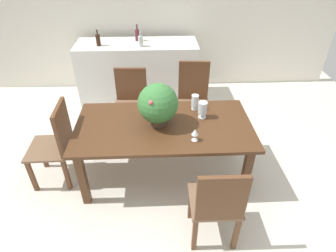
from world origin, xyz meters
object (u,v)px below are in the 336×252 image
Objects in this scene: crystal_vase_center_near at (195,101)px; wine_bottle_dark at (141,41)px; crystal_vase_left at (203,108)px; chair_near_right at (217,204)px; flower_centerpiece at (158,104)px; kitchen_counter at (138,72)px; wine_glass at (195,132)px; dining_table at (164,131)px; wine_bottle_clear at (98,40)px; chair_far_left at (131,99)px; chair_far_right at (193,95)px; chair_head_end at (57,141)px; wine_bottle_amber at (137,35)px.

wine_bottle_dark is (-0.68, 1.51, 0.23)m from crystal_vase_center_near.
wine_bottle_dark reaches higher than crystal_vase_left.
wine_bottle_dark is at bearing 114.21° from crystal_vase_center_near.
flower_centerpiece is (-0.49, 0.96, 0.46)m from chair_near_right.
kitchen_counter is (-0.81, 2.92, -0.04)m from chair_near_right.
flower_centerpiece is 2.57× the size of crystal_vase_center_near.
kitchen_counter is (-0.68, 2.27, -0.34)m from wine_glass.
wine_glass is 0.07× the size of kitchen_counter.
crystal_vase_center_near is at bearing 39.42° from dining_table.
wine_bottle_dark is (0.08, -0.16, 0.58)m from kitchen_counter.
wine_bottle_clear reaches higher than wine_glass.
wine_bottle_clear reaches higher than chair_near_right.
chair_near_right reaches higher than crystal_vase_left.
dining_table is 2.03× the size of chair_far_left.
crystal_vase_left is 1.06× the size of crystal_vase_center_near.
wine_bottle_dark is (-0.60, 2.11, 0.24)m from wine_glass.
chair_far_right reaches higher than chair_near_right.
chair_head_end is 1.23m from flower_centerpiece.
crystal_vase_center_near is 1.86m from kitchen_counter.
wine_bottle_clear is (-0.91, 1.87, 0.09)m from flower_centerpiece.
wine_bottle_amber is (-0.81, 1.16, 0.51)m from chair_far_right.
flower_centerpiece is 3.48× the size of wine_glass.
wine_bottle_amber is (-0.80, 1.97, 0.23)m from crystal_vase_left.
wine_bottle_amber is at bearing 83.80° from kitchen_counter.
chair_near_right is 3.89× the size of wine_bottle_clear.
wine_glass is 0.52× the size of wine_bottle_amber.
wine_bottle_clear is (-0.97, 1.88, 0.44)m from dining_table.
crystal_vase_left is (0.50, 0.11, -0.14)m from flower_centerpiece.
chair_far_left is at bearing 120.73° from wine_glass.
chair_far_left is 1.03m from wine_bottle_dark.
wine_bottle_dark is (-0.74, 1.69, 0.22)m from crystal_vase_left.
wine_glass is at bearing -40.27° from flower_centerpiece.
chair_far_right is (0.45, 0.95, -0.07)m from dining_table.
chair_near_right is 0.49× the size of kitchen_counter.
wine_bottle_clear is (-0.59, -0.09, 0.59)m from kitchen_counter.
chair_near_right is at bearing -63.60° from wine_bottle_clear.
kitchen_counter is at bearing 133.68° from chair_far_right.
dining_table is 0.35m from flower_centerpiece.
wine_bottle_amber reaches higher than kitchen_counter.
wine_bottle_clear is (-0.60, -0.22, -0.00)m from wine_bottle_amber.
kitchen_counter is (0.83, 1.97, -0.06)m from chair_head_end.
chair_far_right reaches higher than chair_head_end.
chair_near_right is 4.87× the size of crystal_vase_left.
crystal_vase_left is at bearing 71.96° from wine_glass.
chair_head_end is 1.03× the size of chair_near_right.
dining_table is 1.04m from chair_near_right.
chair_head_end is at bearing -179.38° from flower_centerpiece.
flower_centerpiece is at bearing -65.43° from chair_far_left.
chair_head_end is at bearing -97.26° from wine_bottle_clear.
chair_near_right is 3.20m from wine_bottle_clear.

